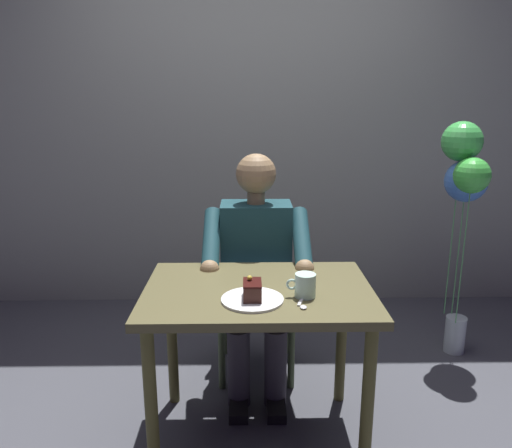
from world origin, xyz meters
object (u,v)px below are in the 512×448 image
at_px(seated_person, 256,269).
at_px(cake_slice, 252,290).
at_px(dining_table, 258,310).
at_px(chair, 256,282).
at_px(coffee_cup, 305,285).
at_px(balloon_display, 465,183).
at_px(dessert_spoon, 302,304).

xyz_separation_m(seated_person, cake_slice, (0.03, 0.59, 0.13)).
distance_m(dining_table, chair, 0.64).
relative_size(coffee_cup, balloon_display, 0.09).
relative_size(dining_table, chair, 1.06).
height_order(dining_table, chair, chair).
height_order(chair, coffee_cup, chair).
bearing_deg(coffee_cup, dining_table, -26.83).
xyz_separation_m(dining_table, cake_slice, (0.03, 0.13, 0.14)).
distance_m(seated_person, cake_slice, 0.60).
bearing_deg(dining_table, dessert_spoon, 133.79).
relative_size(dining_table, coffee_cup, 8.01).
bearing_deg(seated_person, coffee_cup, 108.33).
distance_m(coffee_cup, dessert_spoon, 0.09).
relative_size(dessert_spoon, balloon_display, 0.11).
bearing_deg(dessert_spoon, cake_slice, -12.74).
bearing_deg(chair, dessert_spoon, 101.60).
bearing_deg(cake_slice, seated_person, -92.55).
height_order(chair, seated_person, seated_person).
bearing_deg(balloon_display, cake_slice, 36.74).
height_order(cake_slice, coffee_cup, cake_slice).
bearing_deg(coffee_cup, dessert_spoon, 77.69).
height_order(seated_person, dessert_spoon, seated_person).
xyz_separation_m(dining_table, coffee_cup, (-0.18, 0.09, 0.15)).
bearing_deg(dining_table, cake_slice, 78.55).
distance_m(seated_person, dessert_spoon, 0.66).
bearing_deg(dessert_spoon, coffee_cup, -102.31).
distance_m(chair, balloon_display, 1.28).
xyz_separation_m(dining_table, balloon_display, (-1.16, -0.76, 0.41)).
xyz_separation_m(cake_slice, coffee_cup, (-0.21, -0.04, 0.00)).
xyz_separation_m(chair, coffee_cup, (-0.18, 0.72, 0.27)).
bearing_deg(coffee_cup, cake_slice, 9.96).
xyz_separation_m(dining_table, seated_person, (0.00, -0.46, 0.02)).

